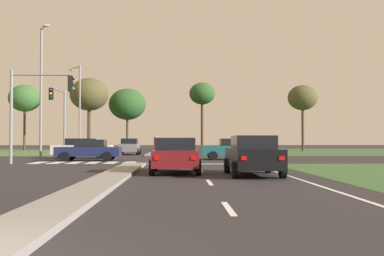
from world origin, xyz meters
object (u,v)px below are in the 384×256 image
(pedestrian_at_median, at_px, (155,142))
(street_lamp_second, at_px, (41,86))
(car_white_near, at_px, (82,148))
(car_grey_fourth, at_px, (130,146))
(treeline_fifth, at_px, (303,98))
(treeline_fourth, at_px, (202,94))
(car_navy_fifth, at_px, (89,150))
(traffic_signal_near_left, at_px, (34,100))
(car_black_second, at_px, (253,155))
(traffic_signal_far_left, at_px, (60,109))
(treeline_third, at_px, (127,104))
(car_maroon_third, at_px, (175,155))
(treeline_second, at_px, (89,95))
(treeline_near, at_px, (25,98))
(street_lamp_third, at_px, (79,104))
(car_teal_sixth, at_px, (232,149))

(pedestrian_at_median, bearing_deg, street_lamp_second, 17.80)
(car_white_near, xyz_separation_m, car_grey_fourth, (2.74, 9.42, 0.01))
(pedestrian_at_median, height_order, treeline_fifth, treeline_fifth)
(treeline_fifth, bearing_deg, treeline_fourth, 172.14)
(car_navy_fifth, bearing_deg, traffic_signal_near_left, 151.09)
(car_black_second, height_order, treeline_fifth, treeline_fifth)
(car_white_near, xyz_separation_m, car_black_second, (10.57, -18.10, 0.02))
(car_grey_fourth, xyz_separation_m, traffic_signal_far_left, (-5.25, -6.49, 3.22))
(car_navy_fifth, relative_size, traffic_signal_far_left, 0.76)
(car_white_near, height_order, car_grey_fourth, car_grey_fourth)
(traffic_signal_far_left, xyz_separation_m, treeline_third, (2.92, 25.60, 2.39))
(car_white_near, height_order, pedestrian_at_median, pedestrian_at_median)
(car_maroon_third, height_order, pedestrian_at_median, pedestrian_at_median)
(treeline_second, relative_size, treeline_fifth, 1.10)
(treeline_near, bearing_deg, street_lamp_third, -51.45)
(car_maroon_third, relative_size, treeline_third, 0.52)
(car_black_second, relative_size, street_lamp_second, 0.44)
(treeline_second, distance_m, treeline_fifth, 28.16)
(car_black_second, relative_size, car_grey_fourth, 1.10)
(car_maroon_third, relative_size, car_teal_sixth, 1.00)
(treeline_second, bearing_deg, car_teal_sixth, -60.18)
(pedestrian_at_median, distance_m, treeline_second, 18.48)
(car_white_near, bearing_deg, treeline_second, -170.41)
(car_maroon_third, height_order, car_teal_sixth, car_teal_sixth)
(car_black_second, bearing_deg, traffic_signal_far_left, 121.86)
(traffic_signal_far_left, distance_m, treeline_third, 25.87)
(treeline_second, relative_size, treeline_third, 1.11)
(traffic_signal_near_left, distance_m, treeline_second, 33.64)
(car_maroon_third, distance_m, treeline_fourth, 43.48)
(car_grey_fourth, xyz_separation_m, pedestrian_at_median, (2.51, 0.66, 0.41))
(car_navy_fifth, bearing_deg, car_teal_sixth, -81.75)
(car_maroon_third, xyz_separation_m, pedestrian_at_median, (-2.17, 26.72, 0.43))
(car_teal_sixth, height_order, treeline_second, treeline_second)
(car_black_second, distance_m, treeline_fifth, 44.94)
(treeline_near, distance_m, treeline_second, 9.70)
(car_black_second, height_order, pedestrian_at_median, pedestrian_at_median)
(treeline_second, height_order, treeline_fifth, treeline_second)
(car_white_near, relative_size, treeline_fourth, 0.50)
(car_black_second, bearing_deg, street_lamp_third, 112.98)
(traffic_signal_near_left, height_order, treeline_fourth, treeline_fourth)
(treeline_second, xyz_separation_m, treeline_third, (4.60, 3.80, -0.97))
(car_maroon_third, bearing_deg, treeline_second, 105.67)
(pedestrian_at_median, bearing_deg, treeline_fourth, -140.85)
(traffic_signal_near_left, relative_size, pedestrian_at_median, 3.18)
(car_black_second, relative_size, street_lamp_third, 0.47)
(street_lamp_third, distance_m, pedestrian_at_median, 10.79)
(car_teal_sixth, xyz_separation_m, traffic_signal_far_left, (-14.01, 5.57, 3.24))
(pedestrian_at_median, bearing_deg, car_white_near, 30.55)
(car_white_near, xyz_separation_m, treeline_second, (-4.18, 24.72, 6.59))
(car_maroon_third, relative_size, traffic_signal_far_left, 0.76)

